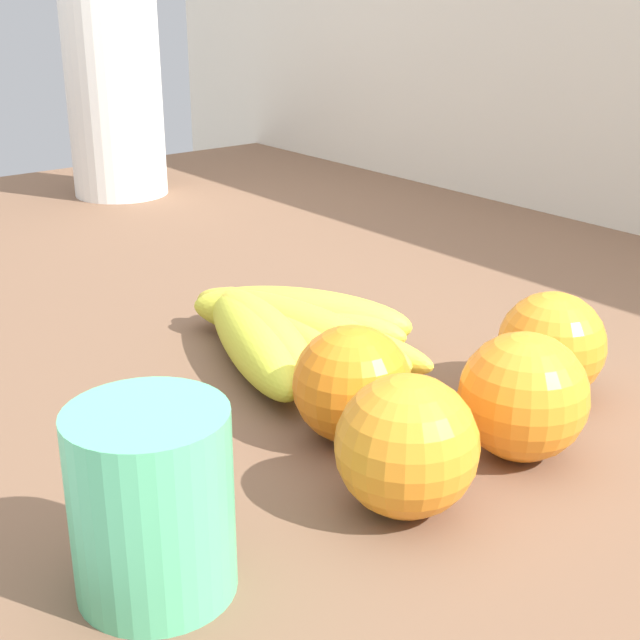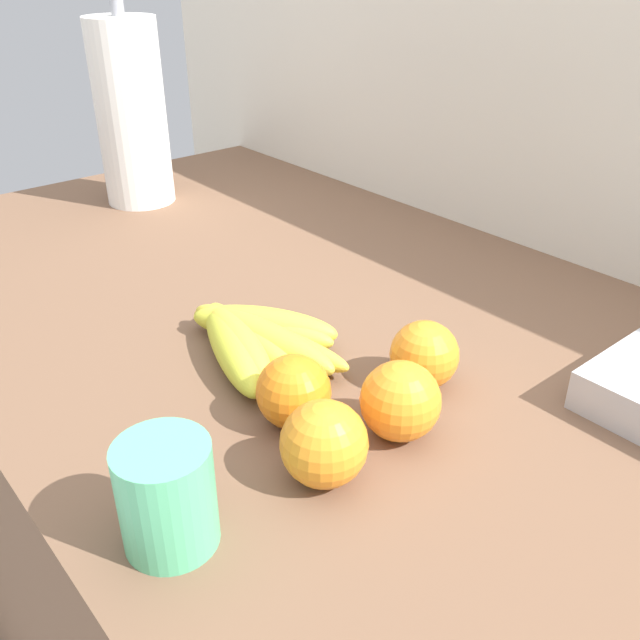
{
  "view_description": "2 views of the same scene",
  "coord_description": "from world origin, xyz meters",
  "px_view_note": "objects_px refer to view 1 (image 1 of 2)",
  "views": [
    {
      "loc": [
        0.24,
        -0.46,
        1.12
      ],
      "look_at": [
        -0.21,
        -0.1,
        0.9
      ],
      "focal_mm": 51.24,
      "sensor_mm": 36.0,
      "label": 1
    },
    {
      "loc": [
        0.28,
        -0.46,
        1.26
      ],
      "look_at": [
        -0.18,
        -0.07,
        0.92
      ],
      "focal_mm": 38.35,
      "sensor_mm": 36.0,
      "label": 2
    }
  ],
  "objects_px": {
    "orange_back_left": "(407,446)",
    "paper_towel_roll": "(113,71)",
    "orange_back_right": "(352,384)",
    "orange_far_right": "(523,396)",
    "mug": "(152,503)",
    "banana_bunch": "(283,330)",
    "orange_right": "(551,345)"
  },
  "relations": [
    {
      "from": "mug",
      "to": "paper_towel_roll",
      "type": "bearing_deg",
      "value": 154.18
    },
    {
      "from": "banana_bunch",
      "to": "mug",
      "type": "height_order",
      "value": "mug"
    },
    {
      "from": "orange_right",
      "to": "orange_back_right",
      "type": "xyz_separation_m",
      "value": [
        -0.03,
        -0.14,
        0.0
      ]
    },
    {
      "from": "banana_bunch",
      "to": "paper_towel_roll",
      "type": "xyz_separation_m",
      "value": [
        -0.53,
        0.14,
        0.13
      ]
    },
    {
      "from": "mug",
      "to": "orange_far_right",
      "type": "bearing_deg",
      "value": 84.39
    },
    {
      "from": "orange_back_right",
      "to": "mug",
      "type": "bearing_deg",
      "value": -71.55
    },
    {
      "from": "orange_far_right",
      "to": "mug",
      "type": "bearing_deg",
      "value": -95.61
    },
    {
      "from": "orange_back_right",
      "to": "paper_towel_roll",
      "type": "height_order",
      "value": "paper_towel_roll"
    },
    {
      "from": "banana_bunch",
      "to": "orange_back_left",
      "type": "relative_size",
      "value": 2.9
    },
    {
      "from": "paper_towel_roll",
      "to": "orange_back_right",
      "type": "bearing_deg",
      "value": -15.8
    },
    {
      "from": "orange_back_left",
      "to": "mug",
      "type": "height_order",
      "value": "mug"
    },
    {
      "from": "paper_towel_roll",
      "to": "mug",
      "type": "distance_m",
      "value": 0.8
    },
    {
      "from": "orange_right",
      "to": "orange_back_right",
      "type": "bearing_deg",
      "value": -103.73
    },
    {
      "from": "orange_right",
      "to": "paper_towel_roll",
      "type": "xyz_separation_m",
      "value": [
        -0.69,
        0.05,
        0.11
      ]
    },
    {
      "from": "banana_bunch",
      "to": "orange_back_right",
      "type": "height_order",
      "value": "orange_back_right"
    },
    {
      "from": "mug",
      "to": "orange_back_right",
      "type": "bearing_deg",
      "value": 108.45
    },
    {
      "from": "orange_back_left",
      "to": "orange_far_right",
      "type": "height_order",
      "value": "same"
    },
    {
      "from": "orange_right",
      "to": "orange_back_left",
      "type": "bearing_deg",
      "value": -76.02
    },
    {
      "from": "banana_bunch",
      "to": "orange_back_right",
      "type": "relative_size",
      "value": 3.06
    },
    {
      "from": "banana_bunch",
      "to": "orange_back_right",
      "type": "bearing_deg",
      "value": -18.54
    },
    {
      "from": "banana_bunch",
      "to": "orange_far_right",
      "type": "height_order",
      "value": "orange_far_right"
    },
    {
      "from": "orange_back_left",
      "to": "orange_back_right",
      "type": "xyz_separation_m",
      "value": [
        -0.08,
        0.03,
        -0.0
      ]
    },
    {
      "from": "orange_right",
      "to": "mug",
      "type": "distance_m",
      "value": 0.3
    },
    {
      "from": "banana_bunch",
      "to": "orange_back_right",
      "type": "xyz_separation_m",
      "value": [
        0.12,
        -0.04,
        0.01
      ]
    },
    {
      "from": "orange_back_left",
      "to": "paper_towel_roll",
      "type": "relative_size",
      "value": 0.23
    },
    {
      "from": "banana_bunch",
      "to": "orange_back_right",
      "type": "distance_m",
      "value": 0.13
    },
    {
      "from": "orange_back_left",
      "to": "orange_back_right",
      "type": "bearing_deg",
      "value": 159.57
    },
    {
      "from": "orange_right",
      "to": "mug",
      "type": "bearing_deg",
      "value": -86.35
    },
    {
      "from": "orange_far_right",
      "to": "mug",
      "type": "height_order",
      "value": "mug"
    },
    {
      "from": "orange_far_right",
      "to": "mug",
      "type": "xyz_separation_m",
      "value": [
        -0.02,
        -0.22,
        0.01
      ]
    },
    {
      "from": "orange_back_left",
      "to": "orange_far_right",
      "type": "bearing_deg",
      "value": 90.6
    },
    {
      "from": "orange_back_left",
      "to": "paper_towel_roll",
      "type": "height_order",
      "value": "paper_towel_roll"
    }
  ]
}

